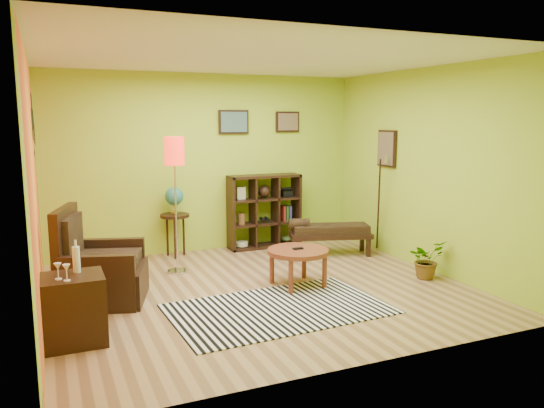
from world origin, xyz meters
name	(u,v)px	position (x,y,z in m)	size (l,w,h in m)	color
ground	(260,289)	(0.00, 0.00, 0.00)	(5.00, 5.00, 0.00)	tan
room_shell	(252,144)	(-0.09, 0.01, 1.80)	(5.04, 4.54, 2.82)	#A6CA30
zebra_rug	(279,309)	(-0.07, -0.73, 0.01)	(2.38, 1.44, 0.01)	white
coffee_table	(298,254)	(0.50, -0.04, 0.41)	(0.77, 0.77, 0.50)	brown
armchair	(98,273)	(-1.88, 0.37, 0.34)	(1.13, 1.12, 1.11)	black
side_cabinet	(74,309)	(-2.20, -0.77, 0.33)	(0.56, 0.51, 0.97)	black
floor_lamp	(174,163)	(-0.77, 1.14, 1.51)	(0.28, 0.28, 1.87)	silver
globe_table	(174,204)	(-0.59, 2.00, 0.82)	(0.44, 0.44, 1.08)	black
cube_shelf	(265,211)	(0.91, 2.03, 0.60)	(1.20, 0.35, 1.20)	black
bench	(328,231)	(1.61, 1.16, 0.37)	(1.33, 0.80, 0.58)	black
potted_plant	(426,263)	(2.21, -0.43, 0.20)	(0.46, 0.51, 0.40)	#26661E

